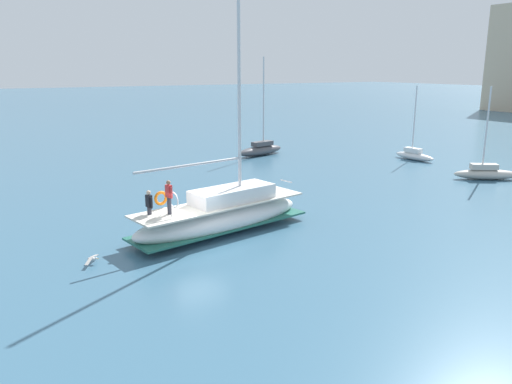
# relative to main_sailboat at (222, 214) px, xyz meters

# --- Properties ---
(ground_plane) EXTENTS (400.00, 400.00, 0.00)m
(ground_plane) POSITION_rel_main_sailboat_xyz_m (0.84, -1.80, -0.91)
(ground_plane) COLOR #38607A
(main_sailboat) EXTENTS (3.99, 9.87, 12.80)m
(main_sailboat) POSITION_rel_main_sailboat_xyz_m (0.00, 0.00, 0.00)
(main_sailboat) COLOR white
(main_sailboat) RESTS_ON ground
(moored_sloop_far) EXTENTS (4.06, 1.21, 6.45)m
(moored_sloop_far) POSITION_rel_main_sailboat_xyz_m (-9.28, 23.64, -0.43)
(moored_sloop_far) COLOR white
(moored_sloop_far) RESTS_ON ground
(moored_catamaran) EXTENTS (3.53, 4.48, 6.69)m
(moored_catamaran) POSITION_rel_main_sailboat_xyz_m (-0.99, 22.01, -0.40)
(moored_catamaran) COLOR #B7B2A8
(moored_catamaran) RESTS_ON ground
(moored_cutter_right) EXTENTS (2.52, 5.55, 8.90)m
(moored_cutter_right) POSITION_rel_main_sailboat_xyz_m (-18.26, 13.17, -0.31)
(moored_cutter_right) COLOR #4C4C51
(moored_cutter_right) RESTS_ON ground
(seagull) EXTENTS (1.04, 0.79, 0.17)m
(seagull) POSITION_rel_main_sailboat_xyz_m (1.02, -6.58, -0.68)
(seagull) COLOR silver
(seagull) RESTS_ON ground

